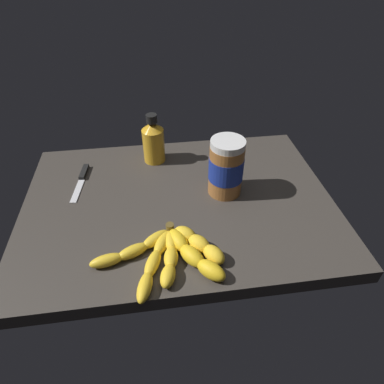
{
  "coord_description": "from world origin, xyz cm",
  "views": [
    {
      "loc": [
        5.71,
        68.47,
        60.21
      ],
      "look_at": [
        -3.33,
        3.08,
        5.03
      ],
      "focal_mm": 30.65,
      "sensor_mm": 36.0,
      "label": 1
    }
  ],
  "objects_px": {
    "banana_bunch": "(173,253)",
    "peanut_butter_jar": "(226,168)",
    "butter_knife": "(81,179)",
    "honey_bottle": "(153,141)"
  },
  "relations": [
    {
      "from": "banana_bunch",
      "to": "peanut_butter_jar",
      "type": "xyz_separation_m",
      "value": [
        -0.17,
        -0.22,
        0.07
      ]
    },
    {
      "from": "peanut_butter_jar",
      "to": "honey_bottle",
      "type": "height_order",
      "value": "peanut_butter_jar"
    },
    {
      "from": "banana_bunch",
      "to": "peanut_butter_jar",
      "type": "bearing_deg",
      "value": -127.0
    },
    {
      "from": "banana_bunch",
      "to": "peanut_butter_jar",
      "type": "height_order",
      "value": "peanut_butter_jar"
    },
    {
      "from": "banana_bunch",
      "to": "butter_knife",
      "type": "height_order",
      "value": "banana_bunch"
    },
    {
      "from": "banana_bunch",
      "to": "butter_knife",
      "type": "distance_m",
      "value": 0.41
    },
    {
      "from": "peanut_butter_jar",
      "to": "butter_knife",
      "type": "relative_size",
      "value": 0.97
    },
    {
      "from": "banana_bunch",
      "to": "honey_bottle",
      "type": "xyz_separation_m",
      "value": [
        0.02,
        -0.41,
        0.05
      ]
    },
    {
      "from": "banana_bunch",
      "to": "honey_bottle",
      "type": "bearing_deg",
      "value": -86.91
    },
    {
      "from": "peanut_butter_jar",
      "to": "butter_knife",
      "type": "bearing_deg",
      "value": -14.5
    }
  ]
}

